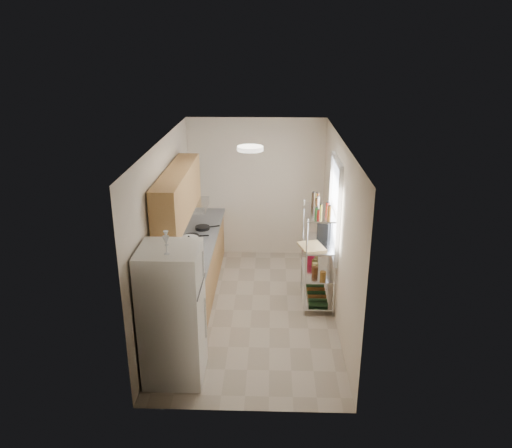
{
  "coord_description": "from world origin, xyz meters",
  "views": [
    {
      "loc": [
        0.28,
        -6.69,
        3.91
      ],
      "look_at": [
        0.06,
        0.25,
        1.32
      ],
      "focal_mm": 35.0,
      "sensor_mm": 36.0,
      "label": 1
    }
  ],
  "objects_px": {
    "refrigerator": "(173,314)",
    "rice_cooker": "(189,245)",
    "cutting_board": "(312,247)",
    "frying_pan_large": "(192,236)",
    "espresso_machine": "(324,229)"
  },
  "relations": [
    {
      "from": "rice_cooker",
      "to": "espresso_machine",
      "type": "xyz_separation_m",
      "value": [
        2.04,
        0.37,
        0.14
      ]
    },
    {
      "from": "rice_cooker",
      "to": "cutting_board",
      "type": "distance_m",
      "value": 1.82
    },
    {
      "from": "cutting_board",
      "to": "rice_cooker",
      "type": "bearing_deg",
      "value": 179.19
    },
    {
      "from": "rice_cooker",
      "to": "cutting_board",
      "type": "bearing_deg",
      "value": -0.81
    },
    {
      "from": "rice_cooker",
      "to": "cutting_board",
      "type": "height_order",
      "value": "rice_cooker"
    },
    {
      "from": "cutting_board",
      "to": "espresso_machine",
      "type": "distance_m",
      "value": 0.47
    },
    {
      "from": "refrigerator",
      "to": "rice_cooker",
      "type": "height_order",
      "value": "refrigerator"
    },
    {
      "from": "refrigerator",
      "to": "frying_pan_large",
      "type": "height_order",
      "value": "refrigerator"
    },
    {
      "from": "refrigerator",
      "to": "cutting_board",
      "type": "bearing_deg",
      "value": 43.67
    },
    {
      "from": "rice_cooker",
      "to": "refrigerator",
      "type": "bearing_deg",
      "value": -87.77
    },
    {
      "from": "refrigerator",
      "to": "rice_cooker",
      "type": "distance_m",
      "value": 1.71
    },
    {
      "from": "refrigerator",
      "to": "frying_pan_large",
      "type": "bearing_deg",
      "value": 93.1
    },
    {
      "from": "frying_pan_large",
      "to": "rice_cooker",
      "type": "bearing_deg",
      "value": -93.23
    },
    {
      "from": "cutting_board",
      "to": "frying_pan_large",
      "type": "bearing_deg",
      "value": 162.08
    },
    {
      "from": "refrigerator",
      "to": "rice_cooker",
      "type": "relative_size",
      "value": 5.83
    }
  ]
}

